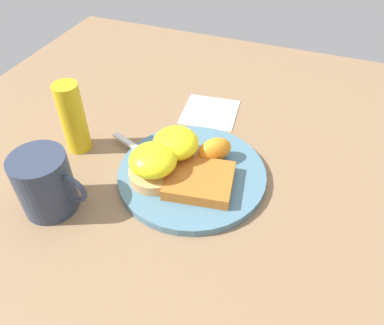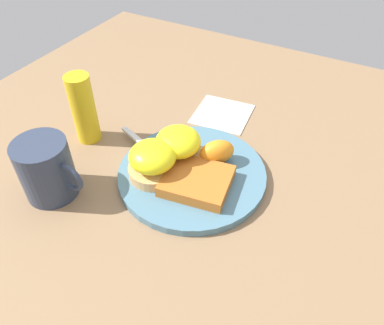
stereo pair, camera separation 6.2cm
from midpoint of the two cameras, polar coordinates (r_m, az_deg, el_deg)
The scene contains 10 objects.
ground_plane at distance 0.64m, azimuth -2.76°, elevation -2.36°, with size 1.10×1.10×0.00m, color #846647.
plate at distance 0.64m, azimuth -2.78°, elevation -1.91°, with size 0.25×0.25×0.01m, color slate.
sandwich_benedict_left at distance 0.63m, azimuth -5.26°, elevation 2.16°, with size 0.08×0.08×0.06m.
sandwich_benedict_right at distance 0.61m, azimuth -8.80°, elevation -0.46°, with size 0.08×0.08×0.06m.
hashbrown_patty at distance 0.60m, azimuth -1.78°, elevation -2.88°, with size 0.11×0.09×0.02m, color #B46323.
orange_wedge at distance 0.64m, azimuth 0.74°, elevation 1.80°, with size 0.06×0.04×0.04m, color orange.
fork at distance 0.64m, azimuth -6.52°, elevation -0.85°, with size 0.23×0.10×0.00m.
cup at distance 0.61m, azimuth -24.16°, elevation -3.05°, with size 0.12×0.08×0.10m.
napkin at distance 0.79m, azimuth 0.49°, elevation 7.65°, with size 0.11×0.11×0.00m, color white.
condiment_bottle at distance 0.70m, azimuth -20.05°, elevation 6.39°, with size 0.04×0.04×0.13m, color gold.
Camera 1 is at (0.16, -0.42, 0.45)m, focal length 35.00 mm.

